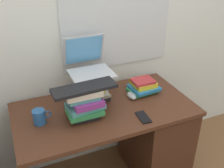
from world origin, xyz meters
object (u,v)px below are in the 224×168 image
book_stack_keyboard_riser (84,103)px  keyboard (84,88)px  computer_mouse (132,96)px  cell_phone (143,117)px  mug (40,117)px  desk (143,135)px  book_stack_tall (92,87)px  laptop (88,64)px  book_stack_side (143,86)px

book_stack_keyboard_riser → keyboard: size_ratio=0.61×
book_stack_keyboard_riser → computer_mouse: book_stack_keyboard_riser is taller
cell_phone → computer_mouse: bearing=84.7°
book_stack_keyboard_riser → cell_phone: 0.41m
mug → cell_phone: bearing=-18.1°
desk → keyboard: (-0.47, -0.03, 0.56)m
book_stack_keyboard_riser → cell_phone: bearing=-25.1°
desk → keyboard: 0.73m
book_stack_tall → keyboard: 0.25m
laptop → cell_phone: size_ratio=2.33×
desk → mug: size_ratio=10.52×
cell_phone → book_stack_tall: bearing=128.0°
computer_mouse → mug: mug is taller
book_stack_keyboard_riser → book_stack_tall: bearing=57.0°
book_stack_side → laptop: (-0.41, 0.10, 0.22)m
desk → cell_phone: bearing=-122.4°
book_stack_keyboard_riser → cell_phone: book_stack_keyboard_riser is taller
laptop → book_stack_side: bearing=-14.1°
book_stack_tall → mug: size_ratio=2.09×
desk → book_stack_tall: size_ratio=5.03×
book_stack_side → keyboard: keyboard is taller
keyboard → computer_mouse: (0.40, 0.10, -0.21)m
book_stack_side → keyboard: bearing=-164.0°
keyboard → book_stack_keyboard_riser: bearing=130.7°
laptop → cell_phone: (0.24, -0.41, -0.27)m
book_stack_tall → desk: bearing=-24.3°
computer_mouse → book_stack_tall: bearing=162.0°
keyboard → cell_phone: size_ratio=3.09×
book_stack_tall → laptop: size_ratio=0.80×
laptop → computer_mouse: 0.41m
book_stack_keyboard_riser → cell_phone: size_ratio=1.90×
laptop → book_stack_keyboard_riser: bearing=-115.4°
mug → cell_phone: size_ratio=0.89×
laptop → keyboard: size_ratio=0.76×
laptop → computer_mouse: bearing=-28.5°
book_stack_side → cell_phone: book_stack_side is taller
book_stack_side → laptop: laptop is taller
book_stack_tall → keyboard: size_ratio=0.60×
desk → book_stack_tall: book_stack_tall is taller
book_stack_tall → laptop: 0.18m
laptop → keyboard: (-0.11, -0.25, -0.05)m
book_stack_tall → computer_mouse: 0.31m
keyboard → mug: 0.35m
book_stack_tall → book_stack_keyboard_riser: (-0.12, -0.19, 0.01)m
book_stack_tall → book_stack_side: size_ratio=1.06×
desk → laptop: 0.74m
desk → computer_mouse: computer_mouse is taller
book_stack_keyboard_riser → cell_phone: (0.36, -0.17, -0.11)m
book_stack_keyboard_riser → mug: 0.30m
desk → laptop: size_ratio=4.02×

